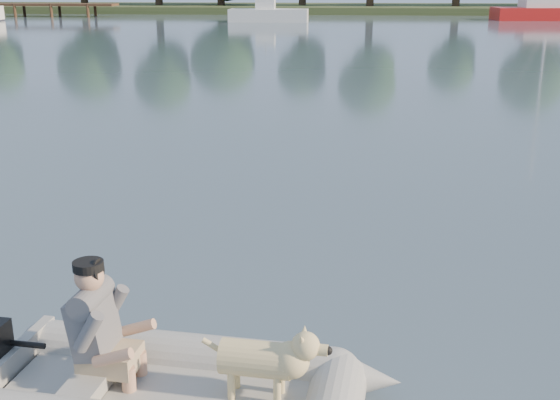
# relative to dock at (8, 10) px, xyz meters

# --- Properties ---
(water) EXTENTS (160.00, 160.00, 0.00)m
(water) POSITION_rel_dock_xyz_m (26.00, -52.00, -0.52)
(water) COLOR slate
(water) RESTS_ON ground
(shore_bank) EXTENTS (160.00, 12.00, 0.70)m
(shore_bank) POSITION_rel_dock_xyz_m (26.00, 10.00, -0.27)
(shore_bank) COLOR #47512D
(shore_bank) RESTS_ON water
(dock) EXTENTS (18.00, 2.00, 1.04)m
(dock) POSITION_rel_dock_xyz_m (0.00, 0.00, 0.00)
(dock) COLOR #4C331E
(dock) RESTS_ON water
(dinghy) EXTENTS (4.53, 3.31, 1.27)m
(dinghy) POSITION_rel_dock_xyz_m (25.60, -52.73, 0.02)
(dinghy) COLOR gray
(dinghy) RESTS_ON water
(man) EXTENTS (0.72, 0.64, 0.98)m
(man) POSITION_rel_dock_xyz_m (24.97, -52.61, 0.19)
(man) COLOR #5D5D61
(man) RESTS_ON dinghy
(dog) EXTENTS (0.88, 0.40, 0.57)m
(dog) POSITION_rel_dock_xyz_m (26.19, -52.75, -0.05)
(dog) COLOR #CEB977
(dog) RESTS_ON dinghy
(motorboat) EXTENTS (5.87, 2.31, 2.48)m
(motorboat) POSITION_rel_dock_xyz_m (21.87, -5.35, 0.61)
(motorboat) COLOR white
(motorboat) RESTS_ON water
(sailboat) EXTENTS (9.36, 3.45, 12.61)m
(sailboat) POSITION_rel_dock_xyz_m (43.04, -1.43, 0.03)
(sailboat) COLOR red
(sailboat) RESTS_ON water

